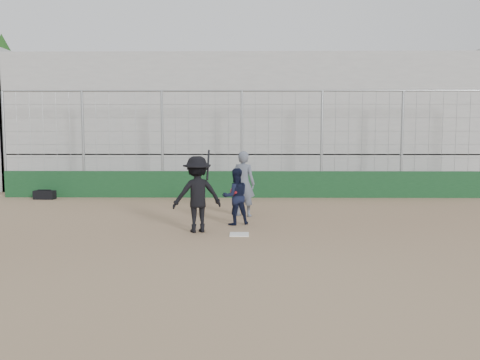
{
  "coord_description": "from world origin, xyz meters",
  "views": [
    {
      "loc": [
        0.15,
        -10.63,
        2.2
      ],
      "look_at": [
        0.0,
        1.4,
        1.15
      ],
      "focal_mm": 35.0,
      "sensor_mm": 36.0,
      "label": 1
    }
  ],
  "objects_px": {
    "equipment_bag": "(45,195)",
    "catcher_crouched": "(236,206)",
    "batter_at_plate": "(197,194)",
    "umpire": "(243,187)"
  },
  "relations": [
    {
      "from": "equipment_bag",
      "to": "catcher_crouched",
      "type": "bearing_deg",
      "value": -35.35
    },
    {
      "from": "catcher_crouched",
      "to": "equipment_bag",
      "type": "bearing_deg",
      "value": 144.65
    },
    {
      "from": "batter_at_plate",
      "to": "catcher_crouched",
      "type": "relative_size",
      "value": 1.93
    },
    {
      "from": "catcher_crouched",
      "to": "umpire",
      "type": "relative_size",
      "value": 0.6
    },
    {
      "from": "catcher_crouched",
      "to": "batter_at_plate",
      "type": "bearing_deg",
      "value": -134.1
    },
    {
      "from": "equipment_bag",
      "to": "batter_at_plate",
      "type": "bearing_deg",
      "value": -43.77
    },
    {
      "from": "batter_at_plate",
      "to": "equipment_bag",
      "type": "bearing_deg",
      "value": 136.23
    },
    {
      "from": "umpire",
      "to": "equipment_bag",
      "type": "xyz_separation_m",
      "value": [
        -7.33,
        3.68,
        -0.68
      ]
    },
    {
      "from": "umpire",
      "to": "equipment_bag",
      "type": "height_order",
      "value": "umpire"
    },
    {
      "from": "catcher_crouched",
      "to": "umpire",
      "type": "bearing_deg",
      "value": 82.05
    }
  ]
}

